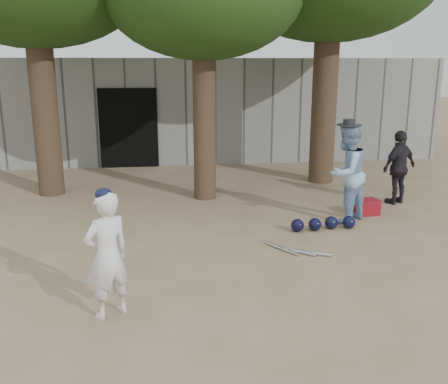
{
  "coord_description": "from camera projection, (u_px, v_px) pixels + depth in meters",
  "views": [
    {
      "loc": [
        -0.35,
        -6.32,
        2.86
      ],
      "look_at": [
        0.6,
        1.0,
        0.95
      ],
      "focal_mm": 40.0,
      "sensor_mm": 36.0,
      "label": 1
    }
  ],
  "objects": [
    {
      "name": "ground",
      "position": [
        190.0,
        279.0,
        6.83
      ],
      "size": [
        70.0,
        70.0,
        0.0
      ],
      "primitive_type": "plane",
      "color": "#937C5E",
      "rests_on": "ground"
    },
    {
      "name": "boy_player",
      "position": [
        107.0,
        255.0,
        5.65
      ],
      "size": [
        0.65,
        0.6,
        1.5
      ],
      "primitive_type": "imported",
      "rotation": [
        0.0,
        0.0,
        3.74
      ],
      "color": "white",
      "rests_on": "ground"
    },
    {
      "name": "spectator_blue",
      "position": [
        346.0,
        173.0,
        9.09
      ],
      "size": [
        1.12,
        1.09,
        1.82
      ],
      "primitive_type": "imported",
      "rotation": [
        0.0,
        0.0,
        3.8
      ],
      "color": "#8AACD5",
      "rests_on": "ground"
    },
    {
      "name": "spectator_dark",
      "position": [
        399.0,
        167.0,
        10.32
      ],
      "size": [
        0.97,
        0.72,
        1.54
      ],
      "primitive_type": "imported",
      "rotation": [
        0.0,
        0.0,
        3.58
      ],
      "color": "black",
      "rests_on": "ground"
    },
    {
      "name": "red_bag",
      "position": [
        367.0,
        207.0,
        9.69
      ],
      "size": [
        0.46,
        0.38,
        0.3
      ],
      "primitive_type": "cube",
      "rotation": [
        0.0,
        0.0,
        0.15
      ],
      "color": "maroon",
      "rests_on": "ground"
    },
    {
      "name": "back_building",
      "position": [
        169.0,
        106.0,
        16.37
      ],
      "size": [
        16.0,
        5.24,
        3.0
      ],
      "color": "gray",
      "rests_on": "ground"
    },
    {
      "name": "helmet_row",
      "position": [
        323.0,
        224.0,
        8.8
      ],
      "size": [
        1.19,
        0.31,
        0.23
      ],
      "color": "black",
      "rests_on": "ground"
    },
    {
      "name": "bat_pile",
      "position": [
        295.0,
        250.0,
        7.78
      ],
      "size": [
        0.91,
        0.74,
        0.06
      ],
      "color": "#AFAEB5",
      "rests_on": "ground"
    }
  ]
}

